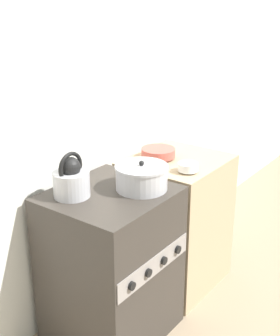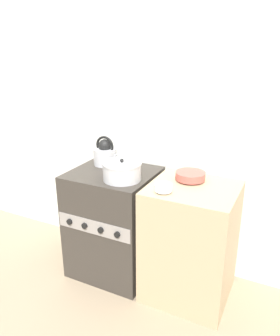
% 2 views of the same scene
% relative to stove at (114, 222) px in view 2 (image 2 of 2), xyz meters
% --- Properties ---
extents(ground_plane, '(12.00, 12.00, 0.00)m').
position_rel_stove_xyz_m(ground_plane, '(-0.00, -0.29, -0.43)').
color(ground_plane, gray).
extents(wall_back, '(7.00, 0.06, 2.50)m').
position_rel_stove_xyz_m(wall_back, '(-0.00, 0.36, 0.82)').
color(wall_back, silver).
rests_on(wall_back, ground_plane).
extents(stove, '(0.63, 0.60, 0.87)m').
position_rel_stove_xyz_m(stove, '(0.00, 0.00, 0.00)').
color(stove, '#332D28').
rests_on(stove, ground_plane).
extents(counter, '(0.60, 0.55, 0.87)m').
position_rel_stove_xyz_m(counter, '(0.64, -0.01, -0.00)').
color(counter, tan).
rests_on(counter, ground_plane).
extents(kettle, '(0.23, 0.19, 0.24)m').
position_rel_stove_xyz_m(kettle, '(-0.14, 0.13, 0.52)').
color(kettle, '#B2B2B7').
rests_on(kettle, stove).
extents(cooking_pot, '(0.28, 0.28, 0.16)m').
position_rel_stove_xyz_m(cooking_pot, '(0.14, -0.10, 0.50)').
color(cooking_pot, '#B2B2B7').
rests_on(cooking_pot, stove).
extents(enamel_bowl, '(0.21, 0.21, 0.06)m').
position_rel_stove_xyz_m(enamel_bowl, '(0.58, 0.09, 0.47)').
color(enamel_bowl, '#B75147').
rests_on(enamel_bowl, counter).
extents(small_ceramic_bowl, '(0.12, 0.12, 0.06)m').
position_rel_stove_xyz_m(small_ceramic_bowl, '(0.49, -0.18, 0.46)').
color(small_ceramic_bowl, white).
rests_on(small_ceramic_bowl, counter).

